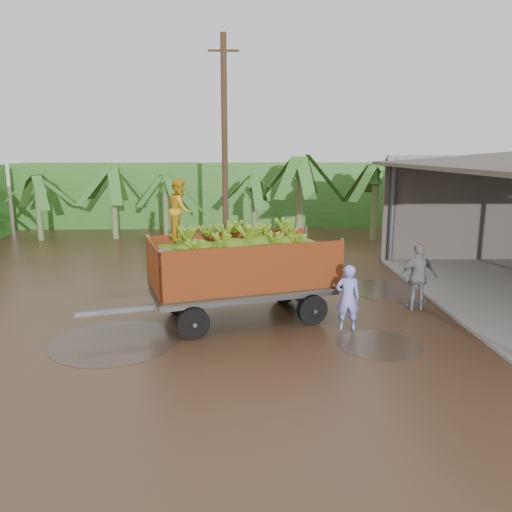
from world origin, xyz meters
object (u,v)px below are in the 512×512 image
at_px(man_grey, 418,277).
at_px(utility_pole, 225,148).
at_px(banana_trailer, 242,267).
at_px(man_blue, 348,298).

height_order(man_grey, utility_pole, utility_pole).
bearing_deg(utility_pole, banana_trailer, -85.37).
bearing_deg(utility_pole, man_blue, -70.25).
distance_m(banana_trailer, utility_pole, 8.58).
relative_size(banana_trailer, man_grey, 3.50).
relative_size(man_blue, utility_pole, 0.19).
bearing_deg(man_blue, banana_trailer, -16.00).
bearing_deg(banana_trailer, man_grey, -9.47).
height_order(banana_trailer, utility_pole, utility_pole).
bearing_deg(banana_trailer, man_blue, -36.48).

